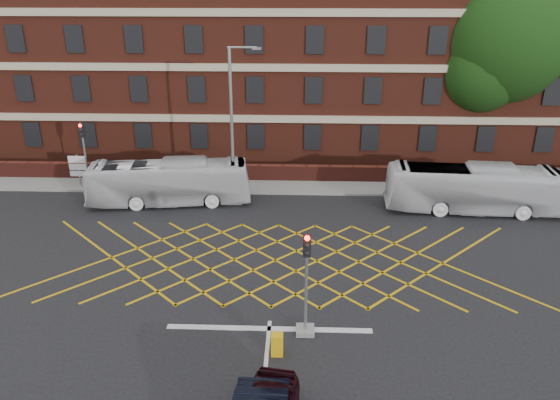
{
  "coord_description": "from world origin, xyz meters",
  "views": [
    {
      "loc": [
        1.07,
        -21.15,
        12.73
      ],
      "look_at": [
        0.24,
        1.5,
        3.37
      ],
      "focal_mm": 35.0,
      "sensor_mm": 36.0,
      "label": 1
    }
  ],
  "objects_px": {
    "bus_left": "(169,182)",
    "traffic_light_far": "(86,161)",
    "street_lamp": "(234,152)",
    "direction_signs": "(78,167)",
    "bus_right": "(473,189)",
    "utility_cabinet": "(277,345)",
    "deciduous_tree": "(501,49)",
    "traffic_light_near": "(306,293)"
  },
  "relations": [
    {
      "from": "traffic_light_near",
      "to": "traffic_light_far",
      "type": "relative_size",
      "value": 1.0
    },
    {
      "from": "direction_signs",
      "to": "traffic_light_far",
      "type": "bearing_deg",
      "value": 11.46
    },
    {
      "from": "bus_left",
      "to": "utility_cabinet",
      "type": "xyz_separation_m",
      "value": [
        7.02,
        -13.98,
        -0.91
      ]
    },
    {
      "from": "bus_right",
      "to": "traffic_light_near",
      "type": "distance_m",
      "value": 15.52
    },
    {
      "from": "bus_left",
      "to": "street_lamp",
      "type": "xyz_separation_m",
      "value": [
        3.89,
        0.33,
        1.83
      ]
    },
    {
      "from": "traffic_light_near",
      "to": "direction_signs",
      "type": "distance_m",
      "value": 20.85
    },
    {
      "from": "deciduous_tree",
      "to": "direction_signs",
      "type": "bearing_deg",
      "value": -166.82
    },
    {
      "from": "bus_left",
      "to": "bus_right",
      "type": "distance_m",
      "value": 17.75
    },
    {
      "from": "bus_right",
      "to": "deciduous_tree",
      "type": "xyz_separation_m",
      "value": [
        3.69,
        9.43,
        6.67
      ]
    },
    {
      "from": "bus_left",
      "to": "bus_right",
      "type": "bearing_deg",
      "value": -98.53
    },
    {
      "from": "traffic_light_far",
      "to": "deciduous_tree",
      "type": "bearing_deg",
      "value": 13.21
    },
    {
      "from": "bus_right",
      "to": "utility_cabinet",
      "type": "height_order",
      "value": "bus_right"
    },
    {
      "from": "traffic_light_near",
      "to": "street_lamp",
      "type": "bearing_deg",
      "value": 107.77
    },
    {
      "from": "deciduous_tree",
      "to": "traffic_light_far",
      "type": "relative_size",
      "value": 3.06
    },
    {
      "from": "bus_left",
      "to": "direction_signs",
      "type": "xyz_separation_m",
      "value": [
        -6.42,
        2.38,
        0.04
      ]
    },
    {
      "from": "bus_right",
      "to": "traffic_light_far",
      "type": "relative_size",
      "value": 2.32
    },
    {
      "from": "deciduous_tree",
      "to": "direction_signs",
      "type": "xyz_separation_m",
      "value": [
        -27.86,
        -6.52,
        -6.67
      ]
    },
    {
      "from": "direction_signs",
      "to": "street_lamp",
      "type": "bearing_deg",
      "value": -11.28
    },
    {
      "from": "bus_left",
      "to": "traffic_light_near",
      "type": "height_order",
      "value": "traffic_light_near"
    },
    {
      "from": "deciduous_tree",
      "to": "street_lamp",
      "type": "relative_size",
      "value": 1.43
    },
    {
      "from": "bus_right",
      "to": "traffic_light_near",
      "type": "height_order",
      "value": "traffic_light_near"
    },
    {
      "from": "deciduous_tree",
      "to": "bus_right",
      "type": "bearing_deg",
      "value": -111.38
    },
    {
      "from": "traffic_light_far",
      "to": "bus_right",
      "type": "bearing_deg",
      "value": -7.28
    },
    {
      "from": "bus_right",
      "to": "utility_cabinet",
      "type": "xyz_separation_m",
      "value": [
        -10.73,
        -13.45,
        -0.95
      ]
    },
    {
      "from": "traffic_light_far",
      "to": "utility_cabinet",
      "type": "bearing_deg",
      "value": -51.94
    },
    {
      "from": "street_lamp",
      "to": "direction_signs",
      "type": "relative_size",
      "value": 4.16
    },
    {
      "from": "traffic_light_near",
      "to": "traffic_light_far",
      "type": "bearing_deg",
      "value": 132.62
    },
    {
      "from": "traffic_light_far",
      "to": "street_lamp",
      "type": "xyz_separation_m",
      "value": [
        9.77,
        -2.16,
        1.4
      ]
    },
    {
      "from": "traffic_light_far",
      "to": "direction_signs",
      "type": "height_order",
      "value": "traffic_light_far"
    },
    {
      "from": "bus_right",
      "to": "direction_signs",
      "type": "xyz_separation_m",
      "value": [
        -24.16,
        2.91,
        -0.0
      ]
    },
    {
      "from": "bus_left",
      "to": "traffic_light_far",
      "type": "relative_size",
      "value": 2.24
    },
    {
      "from": "traffic_light_near",
      "to": "street_lamp",
      "type": "height_order",
      "value": "street_lamp"
    },
    {
      "from": "bus_left",
      "to": "bus_right",
      "type": "height_order",
      "value": "bus_right"
    },
    {
      "from": "street_lamp",
      "to": "direction_signs",
      "type": "distance_m",
      "value": 10.66
    },
    {
      "from": "deciduous_tree",
      "to": "direction_signs",
      "type": "relative_size",
      "value": 5.95
    },
    {
      "from": "bus_left",
      "to": "deciduous_tree",
      "type": "xyz_separation_m",
      "value": [
        21.44,
        8.91,
        6.71
      ]
    },
    {
      "from": "deciduous_tree",
      "to": "traffic_light_far",
      "type": "height_order",
      "value": "deciduous_tree"
    },
    {
      "from": "traffic_light_near",
      "to": "bus_left",
      "type": "bearing_deg",
      "value": 122.48
    },
    {
      "from": "bus_left",
      "to": "bus_right",
      "type": "relative_size",
      "value": 0.97
    },
    {
      "from": "bus_right",
      "to": "direction_signs",
      "type": "bearing_deg",
      "value": 87.07
    },
    {
      "from": "traffic_light_near",
      "to": "direction_signs",
      "type": "relative_size",
      "value": 1.94
    },
    {
      "from": "utility_cabinet",
      "to": "bus_right",
      "type": "bearing_deg",
      "value": 51.43
    }
  ]
}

